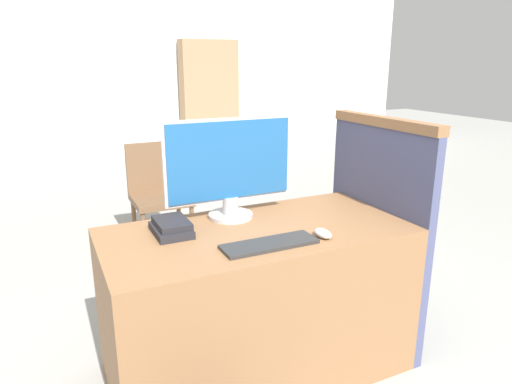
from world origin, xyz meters
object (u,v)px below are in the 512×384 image
(monitor, at_px, (230,167))
(far_chair, at_px, (158,190))
(book_stack, at_px, (171,227))
(keyboard, at_px, (269,244))
(mouse, at_px, (323,233))

(monitor, bearing_deg, far_chair, 90.08)
(monitor, distance_m, book_stack, 0.41)
(keyboard, distance_m, book_stack, 0.46)
(monitor, relative_size, far_chair, 0.75)
(monitor, distance_m, keyboard, 0.48)
(far_chair, bearing_deg, monitor, -76.92)
(book_stack, bearing_deg, monitor, 15.45)
(monitor, xyz_separation_m, book_stack, (-0.33, -0.09, -0.23))
(mouse, relative_size, far_chair, 0.12)
(monitor, xyz_separation_m, mouse, (0.27, -0.43, -0.24))
(keyboard, height_order, mouse, mouse)
(monitor, bearing_deg, keyboard, -88.77)
(keyboard, relative_size, far_chair, 0.48)
(monitor, bearing_deg, book_stack, -164.55)
(monitor, relative_size, book_stack, 2.84)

